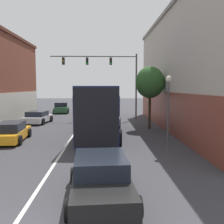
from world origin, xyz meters
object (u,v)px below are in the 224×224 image
bus (102,108)px  traffic_signal_gantry (109,70)px  hatchback_foreground (101,179)px  street_tree_near (150,83)px  parked_car_left_near (12,132)px  street_lamp (168,103)px  parked_car_left_far (61,108)px  parked_car_left_mid (38,117)px

bus → traffic_signal_gantry: traffic_signal_gantry is taller
hatchback_foreground → street_tree_near: 15.11m
parked_car_left_near → street_tree_near: (10.08, 5.05, 3.37)m
bus → street_lamp: street_lamp is taller
bus → parked_car_left_far: (-5.87, 17.73, -1.35)m
parked_car_left_mid → street_tree_near: bearing=-102.6°
street_lamp → street_tree_near: size_ratio=0.79×
hatchback_foreground → traffic_signal_gantry: (0.59, 21.31, 4.82)m
hatchback_foreground → parked_car_left_near: bearing=29.7°
parked_car_left_near → parked_car_left_mid: parked_car_left_near is taller
parked_car_left_near → street_tree_near: 11.77m
parked_car_left_near → parked_car_left_mid: (-0.48, 8.76, -0.02)m
bus → hatchback_foreground: bearing=-176.8°
traffic_signal_gantry → street_tree_near: traffic_signal_gantry is taller
bus → parked_car_left_far: bearing=21.0°
bus → traffic_signal_gantry: (0.68, 10.41, 3.41)m
parked_car_left_near → street_lamp: bearing=-110.2°
parked_car_left_mid → parked_car_left_far: bearing=3.7°
bus → traffic_signal_gantry: bearing=-1.1°
bus → parked_car_left_far: size_ratio=2.21×
traffic_signal_gantry → street_tree_near: 8.06m
parked_car_left_mid → traffic_signal_gantry: traffic_signal_gantry is taller
bus → hatchback_foreground: (0.09, -10.90, -1.40)m
hatchback_foreground → parked_car_left_far: 29.25m
traffic_signal_gantry → parked_car_left_mid: bearing=-154.3°
hatchback_foreground → street_lamp: (3.70, 6.27, 2.05)m
street_tree_near → hatchback_foreground: bearing=-105.8°
hatchback_foreground → parked_car_left_far: parked_car_left_far is taller
parked_car_left_far → hatchback_foreground: bearing=-174.5°
parked_car_left_near → street_tree_near: bearing=-67.3°
parked_car_left_near → traffic_signal_gantry: bearing=-32.5°
street_tree_near → parked_car_left_far: bearing=124.6°
parked_car_left_near → parked_car_left_mid: bearing=-0.7°
parked_car_left_far → street_tree_near: (9.99, -14.46, 3.29)m
parked_car_left_mid → hatchback_foreground: bearing=-153.1°
parked_car_left_mid → street_tree_near: street_tree_near is taller
hatchback_foreground → parked_car_left_near: size_ratio=1.00×
traffic_signal_gantry → street_lamp: bearing=-78.3°
bus → parked_car_left_far: 18.73m
hatchback_foreground → street_lamp: bearing=-34.4°
parked_car_left_far → parked_car_left_near: bearing=173.5°
hatchback_foreground → street_lamp: street_lamp is taller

